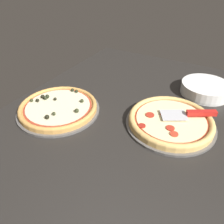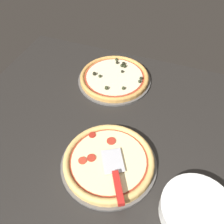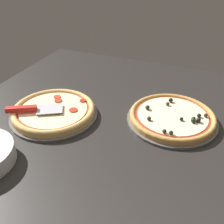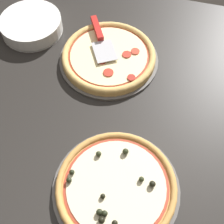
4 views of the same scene
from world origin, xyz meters
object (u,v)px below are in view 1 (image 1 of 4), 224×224
serving_spatula (194,113)px  plate_stack (205,89)px  pizza_front (171,120)px  pizza_back (58,107)px

serving_spatula → plate_stack: bearing=0.1°
pizza_front → plate_stack: bearing=-12.9°
serving_spatula → pizza_back: bearing=110.7°
pizza_back → plate_stack: 71.87cm
serving_spatula → plate_stack: serving_spatula is taller
pizza_front → pizza_back: 48.49cm
pizza_back → serving_spatula: bearing=-69.3°
serving_spatula → plate_stack: size_ratio=0.92×
pizza_front → serving_spatula: bearing=-52.8°
pizza_front → pizza_back: (-14.54, 46.26, -0.19)cm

